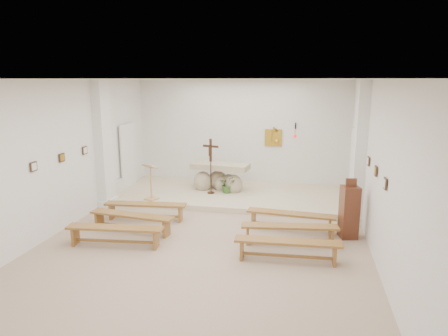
% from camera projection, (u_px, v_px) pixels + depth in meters
% --- Properties ---
extents(ground, '(7.00, 10.00, 0.00)m').
position_uv_depth(ground, '(205.00, 242.00, 8.78)').
color(ground, tan).
rests_on(ground, ground).
extents(wall_left, '(0.02, 10.00, 3.50)m').
position_uv_depth(wall_left, '(56.00, 158.00, 9.08)').
color(wall_left, white).
rests_on(wall_left, ground).
extents(wall_right, '(0.02, 10.00, 3.50)m').
position_uv_depth(wall_right, '(379.00, 172.00, 7.72)').
color(wall_right, white).
rests_on(wall_right, ground).
extents(wall_back, '(7.00, 0.02, 3.50)m').
position_uv_depth(wall_back, '(242.00, 134.00, 13.17)').
color(wall_back, white).
rests_on(wall_back, ground).
extents(ceiling, '(7.00, 10.00, 0.02)m').
position_uv_depth(ceiling, '(203.00, 80.00, 8.02)').
color(ceiling, silver).
rests_on(ceiling, wall_back).
extents(sanctuary_platform, '(6.98, 3.00, 0.15)m').
position_uv_depth(sanctuary_platform, '(233.00, 195.00, 12.11)').
color(sanctuary_platform, beige).
rests_on(sanctuary_platform, ground).
extents(pilaster_left, '(0.26, 0.55, 3.50)m').
position_uv_depth(pilaster_left, '(104.00, 144.00, 10.97)').
color(pilaster_left, white).
rests_on(pilaster_left, ground).
extents(pilaster_right, '(0.26, 0.55, 3.50)m').
position_uv_depth(pilaster_right, '(359.00, 153.00, 9.65)').
color(pilaster_right, white).
rests_on(pilaster_right, ground).
extents(gold_wall_relief, '(0.55, 0.04, 0.55)m').
position_uv_depth(gold_wall_relief, '(273.00, 138.00, 12.96)').
color(gold_wall_relief, gold).
rests_on(gold_wall_relief, wall_back).
extents(sanctuary_lamp, '(0.11, 0.36, 0.44)m').
position_uv_depth(sanctuary_lamp, '(295.00, 134.00, 12.55)').
color(sanctuary_lamp, black).
rests_on(sanctuary_lamp, wall_back).
extents(station_frame_left_front, '(0.03, 0.20, 0.20)m').
position_uv_depth(station_frame_left_front, '(34.00, 167.00, 8.32)').
color(station_frame_left_front, '#3E291B').
rests_on(station_frame_left_front, wall_left).
extents(station_frame_left_mid, '(0.03, 0.20, 0.20)m').
position_uv_depth(station_frame_left_mid, '(62.00, 158.00, 9.28)').
color(station_frame_left_mid, '#3E291B').
rests_on(station_frame_left_mid, wall_left).
extents(station_frame_left_rear, '(0.03, 0.20, 0.20)m').
position_uv_depth(station_frame_left_rear, '(85.00, 150.00, 10.24)').
color(station_frame_left_rear, '#3E291B').
rests_on(station_frame_left_rear, wall_left).
extents(station_frame_right_front, '(0.03, 0.20, 0.20)m').
position_uv_depth(station_frame_right_front, '(385.00, 184.00, 6.96)').
color(station_frame_right_front, '#3E291B').
rests_on(station_frame_right_front, wall_right).
extents(station_frame_right_mid, '(0.03, 0.20, 0.20)m').
position_uv_depth(station_frame_right_mid, '(376.00, 171.00, 7.92)').
color(station_frame_right_mid, '#3E291B').
rests_on(station_frame_right_mid, wall_right).
extents(station_frame_right_rear, '(0.03, 0.20, 0.20)m').
position_uv_depth(station_frame_right_rear, '(368.00, 161.00, 8.88)').
color(station_frame_right_rear, '#3E291B').
rests_on(station_frame_right_rear, wall_right).
extents(radiator_left, '(0.10, 0.85, 0.52)m').
position_uv_depth(radiator_left, '(116.00, 189.00, 11.98)').
color(radiator_left, silver).
rests_on(radiator_left, ground).
extents(radiator_right, '(0.10, 0.85, 0.52)m').
position_uv_depth(radiator_right, '(354.00, 203.00, 10.63)').
color(radiator_right, silver).
rests_on(radiator_right, ground).
extents(altar, '(1.83, 0.90, 0.91)m').
position_uv_depth(altar, '(220.00, 179.00, 12.35)').
color(altar, '#BFB292').
rests_on(altar, sanctuary_platform).
extents(lectern, '(0.46, 0.42, 1.06)m').
position_uv_depth(lectern, '(151.00, 182.00, 11.27)').
color(lectern, tan).
rests_on(lectern, sanctuary_platform).
extents(crucifix_stand, '(0.49, 0.22, 1.66)m').
position_uv_depth(crucifix_stand, '(211.00, 162.00, 11.81)').
color(crucifix_stand, '#382012').
rests_on(crucifix_stand, sanctuary_platform).
extents(potted_plant, '(0.48, 0.42, 0.53)m').
position_uv_depth(potted_plant, '(228.00, 184.00, 12.01)').
color(potted_plant, '#366127').
rests_on(potted_plant, sanctuary_platform).
extents(donation_pedestal, '(0.45, 0.45, 1.38)m').
position_uv_depth(donation_pedestal, '(349.00, 212.00, 8.92)').
color(donation_pedestal, '#5D301A').
rests_on(donation_pedestal, ground).
extents(bench_left_front, '(2.09, 0.53, 0.44)m').
position_uv_depth(bench_left_front, '(146.00, 207.00, 10.10)').
color(bench_left_front, brown).
rests_on(bench_left_front, ground).
extents(bench_right_front, '(2.09, 0.51, 0.44)m').
position_uv_depth(bench_right_front, '(291.00, 217.00, 9.39)').
color(bench_right_front, brown).
rests_on(bench_right_front, ground).
extents(bench_left_second, '(2.10, 0.58, 0.44)m').
position_uv_depth(bench_left_second, '(132.00, 219.00, 9.30)').
color(bench_left_second, brown).
rests_on(bench_left_second, ground).
extents(bench_right_second, '(2.10, 0.59, 0.44)m').
position_uv_depth(bench_right_second, '(289.00, 230.00, 8.58)').
color(bench_right_second, brown).
rests_on(bench_right_second, ground).
extents(bench_left_third, '(2.09, 0.53, 0.44)m').
position_uv_depth(bench_left_third, '(115.00, 232.00, 8.49)').
color(bench_left_third, brown).
rests_on(bench_left_third, ground).
extents(bench_right_third, '(2.09, 0.43, 0.44)m').
position_uv_depth(bench_right_third, '(288.00, 246.00, 7.78)').
color(bench_right_third, brown).
rests_on(bench_right_third, ground).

